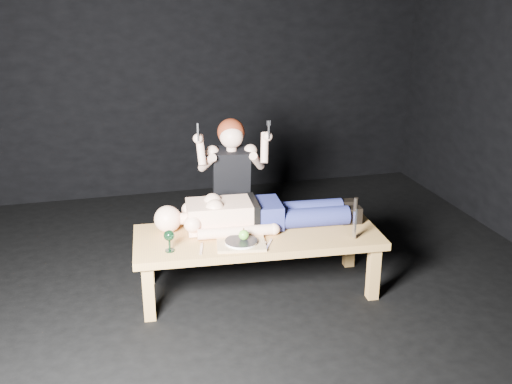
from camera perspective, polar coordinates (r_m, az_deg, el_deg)
ground at (r=4.24m, az=-1.06°, el=-10.80°), size 5.00×5.00×0.00m
back_wall at (r=6.14m, az=-6.70°, el=13.54°), size 5.00×0.00×5.00m
table at (r=4.31m, az=0.17°, el=-6.80°), size 1.79×0.78×0.45m
lying_man at (r=4.31m, az=0.47°, el=-1.73°), size 1.68×0.62×0.25m
kneeling_woman at (r=4.78m, az=-2.44°, el=0.73°), size 0.72×0.79×1.19m
serving_tray at (r=4.04m, az=-1.45°, el=-5.06°), size 0.36×0.29×0.02m
plate at (r=4.03m, az=-1.45°, el=-4.83°), size 0.25×0.25×0.02m
apple at (r=4.02m, az=-1.18°, el=-4.16°), size 0.07×0.07×0.07m
goblet at (r=3.97m, az=-8.37°, el=-4.69°), size 0.08×0.08×0.15m
fork_flat at (r=4.01m, az=-5.30°, el=-5.45°), size 0.05×0.18×0.01m
knife_flat at (r=4.05m, az=1.24°, el=-5.07°), size 0.10×0.17×0.01m
spoon_flat at (r=4.13m, az=0.14°, el=-4.55°), size 0.09×0.18×0.01m
carving_knife at (r=4.14m, az=9.54°, el=-2.53°), size 0.04×0.05×0.30m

